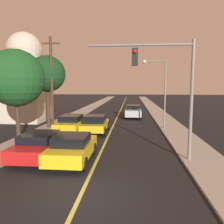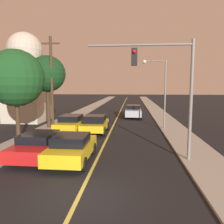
% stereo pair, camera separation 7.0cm
% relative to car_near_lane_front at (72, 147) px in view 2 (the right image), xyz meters
% --- Properties ---
extents(ground_plane, '(200.00, 200.00, 0.00)m').
position_rel_car_near_lane_front_xyz_m(ground_plane, '(1.29, -3.70, -0.78)').
color(ground_plane, black).
extents(road_surface, '(9.24, 80.00, 0.01)m').
position_rel_car_near_lane_front_xyz_m(road_surface, '(1.29, 32.30, -0.77)').
color(road_surface, black).
rests_on(road_surface, ground).
extents(sidewalk_left, '(2.50, 80.00, 0.12)m').
position_rel_car_near_lane_front_xyz_m(sidewalk_left, '(-4.58, 32.30, -0.72)').
color(sidewalk_left, '#9E998E').
rests_on(sidewalk_left, ground).
extents(sidewalk_right, '(2.50, 80.00, 0.12)m').
position_rel_car_near_lane_front_xyz_m(sidewalk_right, '(7.17, 32.30, -0.72)').
color(sidewalk_right, '#9E998E').
rests_on(sidewalk_right, ground).
extents(car_near_lane_front, '(2.10, 4.25, 1.50)m').
position_rel_car_near_lane_front_xyz_m(car_near_lane_front, '(0.00, 0.00, 0.00)').
color(car_near_lane_front, gold).
rests_on(car_near_lane_front, ground).
extents(car_near_lane_second, '(2.11, 4.12, 1.55)m').
position_rel_car_near_lane_front_xyz_m(car_near_lane_second, '(-0.00, 7.39, 0.02)').
color(car_near_lane_second, gold).
rests_on(car_near_lane_second, ground).
extents(car_outer_lane_front, '(2.10, 4.77, 1.44)m').
position_rel_car_near_lane_front_xyz_m(car_outer_lane_front, '(-2.03, 0.61, -0.02)').
color(car_outer_lane_front, red).
rests_on(car_outer_lane_front, ground).
extents(car_outer_lane_second, '(2.03, 4.81, 1.59)m').
position_rel_car_near_lane_front_xyz_m(car_outer_lane_second, '(-2.03, 7.18, 0.04)').
color(car_outer_lane_second, gold).
rests_on(car_outer_lane_second, ground).
extents(car_far_oncoming, '(2.09, 4.97, 1.63)m').
position_rel_car_near_lane_front_xyz_m(car_far_oncoming, '(3.37, 17.04, 0.07)').
color(car_far_oncoming, '#A5A8B2').
rests_on(car_far_oncoming, ground).
extents(traffic_signal_mast, '(5.56, 0.42, 6.35)m').
position_rel_car_near_lane_front_xyz_m(traffic_signal_mast, '(5.02, 0.59, 3.69)').
color(traffic_signal_mast, slate).
rests_on(traffic_signal_mast, ground).
extents(streetlamp_right, '(2.21, 0.36, 6.40)m').
position_rel_car_near_lane_front_xyz_m(streetlamp_right, '(5.70, 9.46, 3.54)').
color(streetlamp_right, slate).
rests_on(streetlamp_right, ground).
extents(utility_pole_left, '(1.60, 0.24, 8.26)m').
position_rel_car_near_lane_front_xyz_m(utility_pole_left, '(-3.93, 7.74, 3.64)').
color(utility_pole_left, '#422D1E').
rests_on(utility_pole_left, ground).
extents(tree_left_near, '(3.93, 3.93, 6.48)m').
position_rel_car_near_lane_front_xyz_m(tree_left_near, '(-4.80, 3.29, 3.84)').
color(tree_left_near, '#3D2B1C').
rests_on(tree_left_near, ground).
extents(tree_left_far, '(3.42, 3.42, 6.83)m').
position_rel_car_near_lane_front_xyz_m(tree_left_far, '(-4.81, 8.98, 4.42)').
color(tree_left_far, '#3D2B1C').
rests_on(tree_left_far, ground).
extents(domed_building_left, '(4.21, 4.21, 10.09)m').
position_rel_car_near_lane_front_xyz_m(domed_building_left, '(-8.93, 13.00, 4.25)').
color(domed_building_left, '#BCB29E').
rests_on(domed_building_left, ground).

